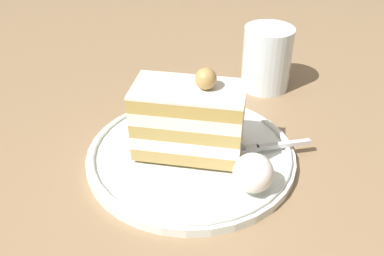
% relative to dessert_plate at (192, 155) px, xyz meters
% --- Properties ---
extents(ground_plane, '(2.40, 2.40, 0.00)m').
position_rel_dessert_plate_xyz_m(ground_plane, '(0.00, 0.02, -0.01)').
color(ground_plane, '#8C6F4E').
extents(dessert_plate, '(0.24, 0.24, 0.02)m').
position_rel_dessert_plate_xyz_m(dessert_plate, '(0.00, 0.00, 0.00)').
color(dessert_plate, white).
rests_on(dessert_plate, ground_plane).
extents(cake_slice, '(0.13, 0.13, 0.10)m').
position_rel_dessert_plate_xyz_m(cake_slice, '(0.01, 0.00, 0.05)').
color(cake_slice, tan).
rests_on(cake_slice, dessert_plate).
extents(whipped_cream_dollop, '(0.04, 0.04, 0.04)m').
position_rel_dessert_plate_xyz_m(whipped_cream_dollop, '(-0.09, -0.02, 0.03)').
color(whipped_cream_dollop, white).
rests_on(whipped_cream_dollop, dessert_plate).
extents(fork, '(0.04, 0.10, 0.00)m').
position_rel_dessert_plate_xyz_m(fork, '(-0.04, -0.07, 0.01)').
color(fork, silver).
rests_on(fork, dessert_plate).
extents(drink_glass_far, '(0.07, 0.07, 0.09)m').
position_rel_dessert_plate_xyz_m(drink_glass_far, '(0.09, -0.19, 0.04)').
color(drink_glass_far, silver).
rests_on(drink_glass_far, ground_plane).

